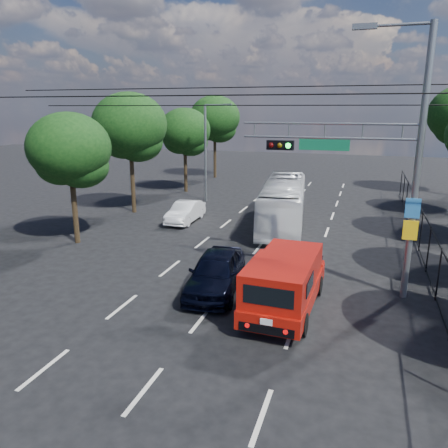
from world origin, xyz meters
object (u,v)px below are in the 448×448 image
at_px(signal_mast, 381,154).
at_px(white_van, 185,212).
at_px(red_pickup, 285,281).
at_px(white_bus, 283,203).
at_px(navy_hatchback, 216,272).

relative_size(signal_mast, white_van, 2.51).
distance_m(signal_mast, red_pickup, 5.58).
relative_size(white_bus, white_van, 2.59).
distance_m(white_bus, white_van, 5.98).
height_order(red_pickup, navy_hatchback, red_pickup).
relative_size(navy_hatchback, white_van, 1.19).
relative_size(red_pickup, white_bus, 0.56).
bearing_deg(white_van, navy_hatchback, -61.90).
distance_m(navy_hatchback, white_van, 10.71).
height_order(white_bus, white_van, white_bus).
bearing_deg(white_bus, signal_mast, -67.58).
bearing_deg(navy_hatchback, white_van, 112.29).
bearing_deg(navy_hatchback, white_bus, 79.67).
bearing_deg(white_van, white_bus, 8.93).
height_order(signal_mast, white_van, signal_mast).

